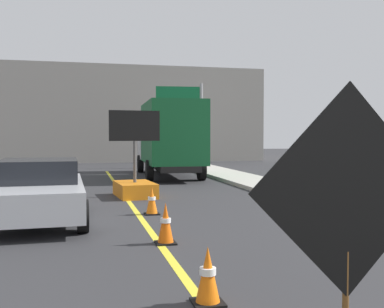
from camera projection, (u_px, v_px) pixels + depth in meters
name	position (u px, v px, depth m)	size (l,w,h in m)	color
lane_center_stripe	(172.00, 261.00, 7.05)	(0.14, 36.00, 0.01)	yellow
roadwork_sign	(347.00, 196.00, 3.47)	(1.63, 0.12, 2.33)	#593819
arrow_board_trailer	(135.00, 181.00, 14.45)	(1.60, 1.89, 2.70)	orange
box_truck	(169.00, 137.00, 21.29)	(2.76, 7.49, 3.37)	black
pickup_car	(39.00, 190.00, 10.32)	(2.14, 4.51, 1.38)	silver
highway_guide_sign	(188.00, 110.00, 27.27)	(2.78, 0.38, 5.00)	gray
far_building_block	(126.00, 116.00, 37.10)	(19.73, 9.73, 6.90)	gray
traffic_cone_near_sign	(208.00, 276.00, 5.25)	(0.36, 0.36, 0.66)	black
traffic_cone_mid_lane	(166.00, 224.00, 8.18)	(0.36, 0.36, 0.73)	black
traffic_cone_far_lane	(152.00, 201.00, 11.20)	(0.36, 0.36, 0.69)	black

